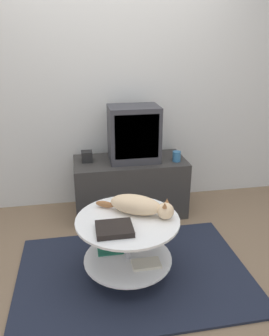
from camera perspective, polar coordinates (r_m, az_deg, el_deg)
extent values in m
plane|color=#7F664C|center=(2.66, -0.13, -18.07)|extent=(12.00, 12.00, 0.00)
cube|color=silver|center=(3.41, -4.25, 14.76)|extent=(8.00, 0.05, 2.60)
cube|color=#1E2333|center=(2.66, -0.13, -17.90)|extent=(1.76, 1.19, 0.02)
cube|color=#33302D|center=(3.37, -0.78, -3.22)|extent=(1.11, 0.53, 0.58)
cube|color=black|center=(3.11, 0.01, -4.22)|extent=(0.50, 0.01, 0.16)
cube|color=#333338|center=(3.18, -0.13, 6.01)|extent=(0.48, 0.35, 0.54)
cube|color=black|center=(3.02, 0.44, 5.41)|extent=(0.41, 0.01, 0.42)
cube|color=black|center=(3.23, -8.29, 2.00)|extent=(0.10, 0.10, 0.10)
cylinder|color=teal|center=(3.23, 7.34, 2.03)|extent=(0.08, 0.08, 0.10)
cylinder|color=#B2B2B7|center=(2.64, -1.13, -17.85)|extent=(0.31, 0.31, 0.01)
cylinder|color=#B7B7BC|center=(2.50, -1.17, -13.82)|extent=(0.04, 0.04, 0.47)
cylinder|color=white|center=(2.55, -1.15, -15.41)|extent=(0.66, 0.66, 0.01)
cylinder|color=white|center=(2.37, -1.21, -9.03)|extent=(0.75, 0.75, 0.02)
cube|color=beige|center=(2.47, 2.06, -16.34)|extent=(0.21, 0.12, 0.02)
cube|color=#1E664C|center=(2.61, -4.21, -14.11)|extent=(0.20, 0.12, 0.01)
cube|color=black|center=(2.22, -3.53, -10.53)|extent=(0.25, 0.21, 0.04)
ellipsoid|color=beige|center=(2.40, 0.17, -6.39)|extent=(0.42, 0.33, 0.14)
sphere|color=beige|center=(2.35, 5.44, -7.44)|extent=(0.12, 0.12, 0.12)
cone|color=#996038|center=(2.35, 5.68, -5.75)|extent=(0.04, 0.04, 0.04)
cone|color=#996038|center=(2.29, 5.30, -6.47)|extent=(0.04, 0.04, 0.04)
ellipsoid|color=#996038|center=(2.50, -5.16, -6.31)|extent=(0.15, 0.11, 0.05)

